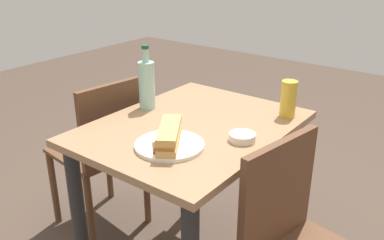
{
  "coord_description": "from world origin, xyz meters",
  "views": [
    {
      "loc": [
        -1.26,
        -0.96,
        1.45
      ],
      "look_at": [
        0.0,
        0.0,
        0.79
      ],
      "focal_mm": 38.99,
      "sensor_mm": 36.0,
      "label": 1
    }
  ],
  "objects": [
    {
      "name": "chair_far",
      "position": [
        -0.01,
        0.55,
        0.49
      ],
      "size": [
        0.45,
        0.45,
        0.86
      ],
      "color": "brown",
      "rests_on": "ground"
    },
    {
      "name": "water_bottle",
      "position": [
        0.03,
        0.28,
        0.88
      ],
      "size": [
        0.07,
        0.07,
        0.29
      ],
      "color": "#99C6B7",
      "rests_on": "dining_table"
    },
    {
      "name": "plate_near",
      "position": [
        -0.22,
        -0.06,
        0.77
      ],
      "size": [
        0.26,
        0.26,
        0.01
      ],
      "primitive_type": "cylinder",
      "color": "silver",
      "rests_on": "dining_table"
    },
    {
      "name": "dining_table",
      "position": [
        0.0,
        0.0,
        0.61
      ],
      "size": [
        0.91,
        0.71,
        0.77
      ],
      "color": "#997251",
      "rests_on": "ground"
    },
    {
      "name": "beer_glass",
      "position": [
        0.32,
        -0.27,
        0.85
      ],
      "size": [
        0.07,
        0.07,
        0.16
      ],
      "primitive_type": "cylinder",
      "color": "gold",
      "rests_on": "dining_table"
    },
    {
      "name": "knife_near",
      "position": [
        -0.26,
        -0.02,
        0.78
      ],
      "size": [
        0.14,
        0.13,
        0.01
      ],
      "color": "silver",
      "rests_on": "plate_near"
    },
    {
      "name": "olive_bowl",
      "position": [
        -0.01,
        -0.25,
        0.78
      ],
      "size": [
        0.1,
        0.1,
        0.03
      ],
      "primitive_type": "cylinder",
      "color": "silver",
      "rests_on": "dining_table"
    },
    {
      "name": "baguette_sandwich_near",
      "position": [
        -0.22,
        -0.06,
        0.81
      ],
      "size": [
        0.24,
        0.19,
        0.07
      ],
      "color": "tan",
      "rests_on": "plate_near"
    }
  ]
}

